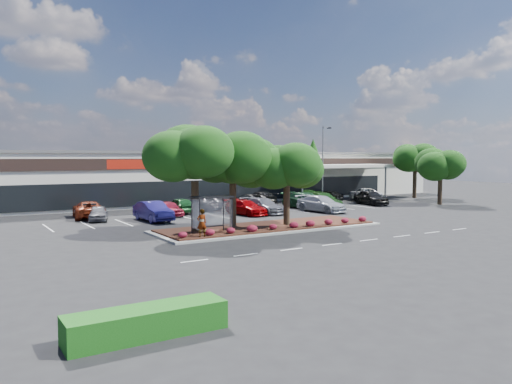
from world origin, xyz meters
TOP-DOWN VIEW (x-y plane):
  - ground at (0.00, 0.00)m, footprint 160.00×160.00m
  - retail_store at (0.06, 33.91)m, footprint 80.40×25.20m
  - landscape_island at (-2.00, 4.00)m, footprint 18.00×6.00m
  - lane_markings at (-0.14, 10.42)m, footprint 33.12×20.06m
  - shrub_row at (-2.00, 1.90)m, footprint 17.00×0.80m
  - bus_shelter at (-7.50, 2.95)m, footprint 2.75×1.55m
  - island_tree_west at (-8.00, 4.50)m, footprint 7.20×7.20m
  - island_tree_mid at (-4.50, 5.20)m, footprint 6.60×6.60m
  - island_tree_east at (-0.50, 3.70)m, footprint 5.80×5.80m
  - hedge_south_west at (-18.00, -13.50)m, footprint 5.00×1.30m
  - tree_east_near at (26.00, 10.00)m, footprint 5.60×5.60m
  - tree_east_far at (31.00, 18.00)m, footprint 6.40×6.40m
  - conifer_north_east at (34.00, 44.00)m, footprint 3.96×3.96m
  - person_waiting at (-8.82, 1.70)m, footprint 0.69×0.46m
  - light_pole at (15.66, 18.78)m, footprint 1.40×0.81m
  - car_0 at (-11.96, 15.96)m, footprint 2.63×4.19m
  - car_1 at (-7.95, 13.24)m, footprint 2.10×5.25m
  - car_2 at (-5.40, 15.99)m, footprint 1.76×4.21m
  - car_3 at (1.23, 12.84)m, footprint 2.73×5.16m
  - car_4 at (3.24, 13.00)m, footprint 2.81×5.49m
  - car_5 at (9.10, 11.15)m, footprint 3.11×5.93m
  - car_6 at (9.94, 14.62)m, footprint 3.59×6.29m
  - car_7 at (11.85, 14.20)m, footprint 3.23×6.05m
  - car_8 at (18.87, 13.98)m, footprint 2.97×5.34m
  - car_9 at (-12.24, 18.31)m, footprint 3.42×5.91m
  - car_11 at (-3.49, 17.75)m, footprint 1.93×4.56m
  - car_12 at (-0.29, 19.61)m, footprint 3.19×5.59m
  - car_13 at (5.23, 19.02)m, footprint 3.21×5.71m
  - car_14 at (7.89, 20.90)m, footprint 2.39×5.44m
  - car_15 at (14.29, 20.41)m, footprint 3.96×5.97m
  - car_16 at (17.39, 20.10)m, footprint 2.63×4.49m
  - car_17 at (21.99, 18.23)m, footprint 4.93×6.53m

SIDE VIEW (x-z plane):
  - ground at x=0.00m, z-range 0.00..0.00m
  - lane_markings at x=-0.14m, z-range 0.00..0.01m
  - landscape_island at x=-2.00m, z-range -0.01..0.25m
  - hedge_south_west at x=-18.00m, z-range 0.00..0.90m
  - shrub_row at x=-2.00m, z-range 0.26..0.76m
  - car_0 at x=-11.96m, z-range 0.00..1.33m
  - car_2 at x=-5.40m, z-range 0.00..1.42m
  - car_3 at x=1.23m, z-range 0.00..1.43m
  - car_16 at x=17.39m, z-range 0.00..1.43m
  - car_12 at x=-0.29m, z-range 0.00..1.47m
  - car_13 at x=5.23m, z-range 0.00..1.51m
  - car_4 at x=3.24m, z-range 0.00..1.52m
  - car_11 at x=-3.49m, z-range 0.00..1.54m
  - car_9 at x=-12.24m, z-range 0.00..1.55m
  - car_14 at x=7.89m, z-range 0.00..1.55m
  - car_15 at x=14.29m, z-range 0.00..1.61m
  - car_5 at x=9.10m, z-range 0.00..1.64m
  - car_17 at x=21.99m, z-range 0.00..1.65m
  - car_7 at x=11.85m, z-range 0.00..1.67m
  - car_1 at x=-7.95m, z-range 0.00..1.70m
  - car_6 at x=9.94m, z-range 0.00..1.72m
  - car_8 at x=18.87m, z-range 0.00..1.72m
  - person_waiting at x=-8.82m, z-range 0.26..2.12m
  - bus_shelter at x=-7.50m, z-range 1.01..3.60m
  - retail_store at x=0.06m, z-range 0.03..6.28m
  - tree_east_near at x=26.00m, z-range 0.00..6.51m
  - island_tree_east at x=-0.50m, z-range 0.26..6.76m
  - tree_east_far at x=31.00m, z-range 0.00..7.62m
  - island_tree_mid at x=-4.50m, z-range 0.26..7.58m
  - light_pole at x=15.66m, z-range -0.54..8.76m
  - island_tree_west at x=-8.00m, z-range 0.26..8.15m
  - conifer_north_east at x=34.00m, z-range 0.00..9.00m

